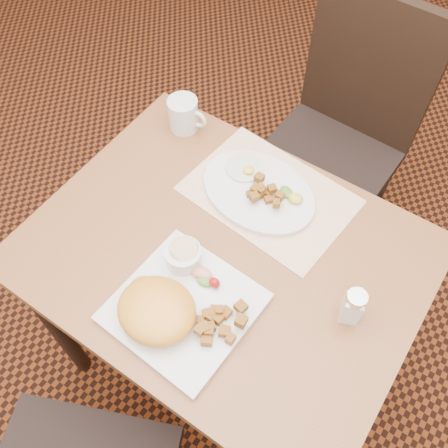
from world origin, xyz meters
TOP-DOWN VIEW (x-y plane):
  - ground at (0.00, 0.00)m, footprint 8.00×8.00m
  - table at (0.00, 0.00)m, footprint 0.90×0.70m
  - chair_far at (-0.01, 0.71)m, footprint 0.44×0.45m
  - placemat at (0.00, 0.20)m, footprint 0.43×0.32m
  - plate_square at (0.01, -0.17)m, footprint 0.29×0.29m
  - plate_oval at (-0.02, 0.19)m, footprint 0.33×0.26m
  - hollandaise_mound at (-0.02, -0.22)m, footprint 0.18×0.15m
  - ramekin at (-0.06, -0.08)m, footprint 0.08×0.08m
  - garnish_sq at (0.01, -0.09)m, footprint 0.09×0.05m
  - fried_egg at (-0.09, 0.23)m, footprint 0.10×0.10m
  - garnish_ov at (0.06, 0.21)m, footprint 0.08×0.05m
  - salt_shaker at (0.31, 0.02)m, footprint 0.05×0.05m
  - coffee_mug at (-0.32, 0.27)m, footprint 0.11×0.08m
  - home_fries_sq at (0.10, -0.16)m, footprint 0.10×0.12m
  - home_fries_ov at (-0.00, 0.18)m, footprint 0.10×0.08m

SIDE VIEW (x-z plane):
  - ground at x=0.00m, z-range 0.00..0.00m
  - chair_far at x=-0.01m, z-range 0.05..1.02m
  - table at x=0.00m, z-range 0.27..1.02m
  - placemat at x=0.00m, z-range 0.75..0.75m
  - plate_square at x=0.01m, z-range 0.75..0.77m
  - plate_oval at x=-0.02m, z-range 0.75..0.77m
  - fried_egg at x=-0.09m, z-range 0.76..0.78m
  - garnish_sq at x=0.01m, z-range 0.76..0.79m
  - garnish_ov at x=0.06m, z-range 0.77..0.79m
  - home_fries_sq at x=0.10m, z-range 0.76..0.80m
  - home_fries_ov at x=0.00m, z-range 0.77..0.80m
  - ramekin at x=-0.06m, z-range 0.77..0.81m
  - hollandaise_mound at x=-0.02m, z-range 0.76..0.83m
  - coffee_mug at x=-0.32m, z-range 0.75..0.84m
  - salt_shaker at x=0.31m, z-range 0.75..0.85m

